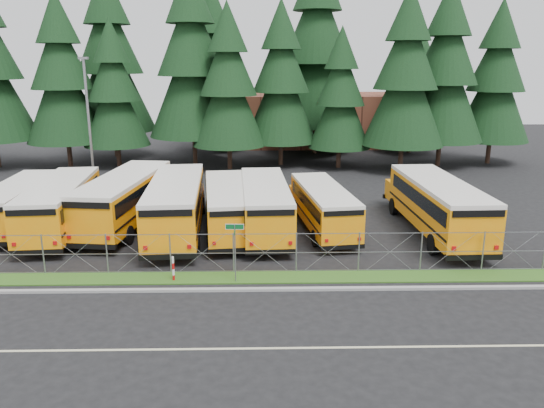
{
  "coord_description": "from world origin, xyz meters",
  "views": [
    {
      "loc": [
        0.35,
        -24.77,
        9.84
      ],
      "look_at": [
        0.94,
        4.0,
        2.06
      ],
      "focal_mm": 35.0,
      "sensor_mm": 36.0,
      "label": 1
    }
  ],
  "objects": [
    {
      "name": "light_standard",
      "position": [
        -12.63,
        15.64,
        5.5
      ],
      "size": [
        0.7,
        0.35,
        10.14
      ],
      "color": "gray",
      "rests_on": "ground"
    },
    {
      "name": "bus_1",
      "position": [
        -11.45,
        5.73,
        1.51
      ],
      "size": [
        3.69,
        11.7,
        3.02
      ],
      "primitive_type": null,
      "rotation": [
        0.0,
        0.0,
        0.09
      ],
      "color": "orange",
      "rests_on": "ground"
    },
    {
      "name": "bus_4",
      "position": [
        -1.66,
        5.57,
        1.42
      ],
      "size": [
        3.71,
        11.04,
        2.84
      ],
      "primitive_type": null,
      "rotation": [
        0.0,
        0.0,
        0.11
      ],
      "color": "orange",
      "rests_on": "ground"
    },
    {
      "name": "conifer_8",
      "position": [
        17.44,
        25.44,
        8.55
      ],
      "size": [
        7.73,
        7.73,
        17.09
      ],
      "primitive_type": null,
      "color": "black",
      "rests_on": "ground"
    },
    {
      "name": "conifer_13",
      "position": [
        16.76,
        33.37,
        7.43
      ],
      "size": [
        6.72,
        6.72,
        14.86
      ],
      "primitive_type": null,
      "color": "black",
      "rests_on": "ground"
    },
    {
      "name": "striped_bollard",
      "position": [
        -3.73,
        -1.97,
        0.6
      ],
      "size": [
        0.11,
        0.11,
        1.2
      ],
      "primitive_type": "cylinder",
      "color": "#B20C0C",
      "rests_on": "ground"
    },
    {
      "name": "bus_3",
      "position": [
        -4.62,
        5.23,
        1.61
      ],
      "size": [
        3.74,
        12.47,
        3.22
      ],
      "primitive_type": null,
      "rotation": [
        0.0,
        0.0,
        0.07
      ],
      "color": "orange",
      "rests_on": "ground"
    },
    {
      "name": "chainlink_fence",
      "position": [
        0.0,
        -1.0,
        1.0
      ],
      "size": [
        44.0,
        0.1,
        2.0
      ],
      "primitive_type": null,
      "color": "gray",
      "rests_on": "ground"
    },
    {
      "name": "street_sign",
      "position": [
        -0.86,
        -2.15,
        2.03
      ],
      "size": [
        0.84,
        0.55,
        2.81
      ],
      "color": "gray",
      "rests_on": "ground"
    },
    {
      "name": "conifer_7",
      "position": [
        13.23,
        23.33,
        8.2
      ],
      "size": [
        7.41,
        7.41,
        16.4
      ],
      "primitive_type": null,
      "color": "black",
      "rests_on": "ground"
    },
    {
      "name": "bus_0",
      "position": [
        -14.33,
        6.66,
        1.37
      ],
      "size": [
        2.96,
        10.56,
        2.74
      ],
      "primitive_type": null,
      "rotation": [
        0.0,
        0.0,
        0.05
      ],
      "color": "orange",
      "rests_on": "ground"
    },
    {
      "name": "conifer_10",
      "position": [
        -15.05,
        31.43,
        9.51
      ],
      "size": [
        8.6,
        8.6,
        19.01
      ],
      "primitive_type": null,
      "color": "black",
      "rests_on": "ground"
    },
    {
      "name": "grass_verge",
      "position": [
        0.0,
        -1.7,
        0.03
      ],
      "size": [
        50.0,
        1.4,
        0.06
      ],
      "primitive_type": "cube",
      "color": "#234E16",
      "rests_on": "ground"
    },
    {
      "name": "conifer_6",
      "position": [
        7.71,
        25.0,
        6.49
      ],
      "size": [
        5.87,
        5.87,
        12.98
      ],
      "primitive_type": null,
      "color": "black",
      "rests_on": "ground"
    },
    {
      "name": "ground",
      "position": [
        0.0,
        0.0,
        0.0
      ],
      "size": [
        120.0,
        120.0,
        0.0
      ],
      "primitive_type": "plane",
      "color": "black",
      "rests_on": "ground"
    },
    {
      "name": "brick_building",
      "position": [
        6.0,
        40.0,
        3.0
      ],
      "size": [
        22.0,
        10.0,
        6.0
      ],
      "primitive_type": "cube",
      "color": "brown",
      "rests_on": "ground"
    },
    {
      "name": "conifer_1",
      "position": [
        -18.14,
        26.15,
        8.09
      ],
      "size": [
        7.32,
        7.32,
        16.19
      ],
      "primitive_type": null,
      "color": "black",
      "rests_on": "ground"
    },
    {
      "name": "conifer_2",
      "position": [
        -13.43,
        26.07,
        6.89
      ],
      "size": [
        6.23,
        6.23,
        13.78
      ],
      "primitive_type": null,
      "color": "black",
      "rests_on": "ground"
    },
    {
      "name": "conifer_4",
      "position": [
        -2.62,
        24.59,
        7.53
      ],
      "size": [
        6.81,
        6.81,
        15.07
      ],
      "primitive_type": null,
      "color": "black",
      "rests_on": "ground"
    },
    {
      "name": "conifer_12",
      "position": [
        6.22,
        33.09,
        10.56
      ],
      "size": [
        9.55,
        9.55,
        21.11
      ],
      "primitive_type": null,
      "color": "black",
      "rests_on": "ground"
    },
    {
      "name": "conifer_3",
      "position": [
        -6.21,
        27.29,
        9.39
      ],
      "size": [
        8.49,
        8.49,
        18.77
      ],
      "primitive_type": null,
      "color": "black",
      "rests_on": "ground"
    },
    {
      "name": "conifer_5",
      "position": [
        2.25,
        26.5,
        7.74
      ],
      "size": [
        7.0,
        7.0,
        15.47
      ],
      "primitive_type": null,
      "color": "black",
      "rests_on": "ground"
    },
    {
      "name": "bus_2",
      "position": [
        -7.87,
        6.78,
        1.6
      ],
      "size": [
        4.32,
        12.45,
        3.2
      ],
      "primitive_type": null,
      "rotation": [
        0.0,
        0.0,
        -0.12
      ],
      "color": "orange",
      "rests_on": "ground"
    },
    {
      "name": "bus_east",
      "position": [
        10.5,
        4.86,
        1.61
      ],
      "size": [
        3.3,
        12.38,
        3.22
      ],
      "primitive_type": null,
      "rotation": [
        0.0,
        0.0,
        0.03
      ],
      "color": "orange",
      "rests_on": "ground"
    },
    {
      "name": "bus_5",
      "position": [
        0.54,
        5.52,
        1.49
      ],
      "size": [
        3.27,
        11.49,
        2.98
      ],
      "primitive_type": null,
      "rotation": [
        0.0,
        0.0,
        0.05
      ],
      "color": "orange",
      "rests_on": "ground"
    },
    {
      "name": "bus_6",
      "position": [
        3.97,
        5.73,
        1.34
      ],
      "size": [
        3.67,
        10.43,
        2.68
      ],
      "primitive_type": null,
      "rotation": [
        0.0,
        0.0,
        0.13
      ],
      "color": "orange",
      "rests_on": "ground"
    },
    {
      "name": "conifer_11",
      "position": [
        -4.86,
        35.28,
        8.98
      ],
      "size": [
        8.12,
        8.12,
        17.96
      ],
      "primitive_type": null,
      "color": "black",
      "rests_on": "ground"
    },
    {
      "name": "curb",
      "position": [
        0.0,
        -3.1,
        0.06
      ],
      "size": [
        50.0,
        0.25,
        0.12
      ],
      "primitive_type": "cube",
      "color": "gray",
      "rests_on": "ground"
    },
    {
      "name": "road_lane_line",
      "position": [
        0.0,
        -8.0,
        0.01
      ],
      "size": [
        50.0,
        0.12,
        0.01
      ],
      "primitive_type": "cube",
      "color": "beige",
      "rests_on": "ground"
    },
    {
      "name": "conifer_9",
      "position": [
        22.87,
        26.8,
        7.79
      ],
      "size": [
        7.05,
        7.05,
        15.58
      ],
      "primitive_type": null,
      "color": "black",
      "rests_on": "ground"
    }
  ]
}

